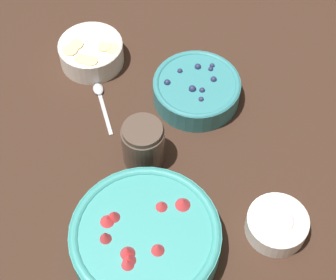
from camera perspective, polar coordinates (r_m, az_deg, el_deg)
ground_plane at (r=1.11m, az=0.34°, el=-2.12°), size 4.00×4.00×0.00m
bowl_strawberries at (r=0.99m, az=-2.32°, el=-9.92°), size 0.26×0.26×0.09m
bowl_blueberries at (r=1.18m, az=2.92°, el=5.22°), size 0.18×0.18×0.06m
bowl_bananas at (r=1.25m, az=-7.82°, el=8.93°), size 0.14×0.14×0.06m
bowl_cream at (r=1.03m, az=11.03°, el=-8.32°), size 0.11×0.11×0.05m
jar_chocolate at (r=1.07m, az=-2.52°, el=-0.49°), size 0.08×0.08×0.10m
spoon at (r=1.20m, az=-6.84°, el=4.22°), size 0.11×0.11×0.01m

